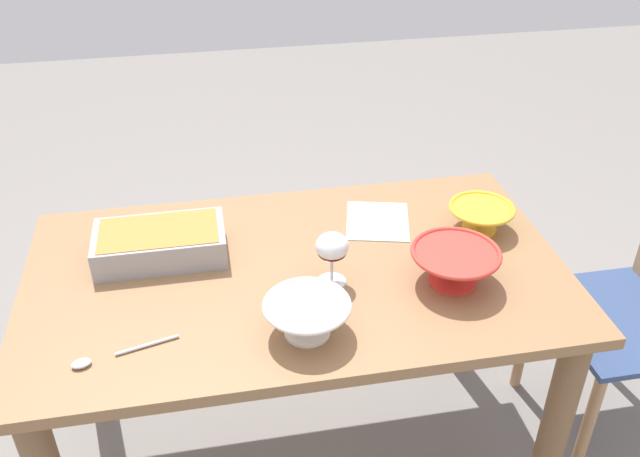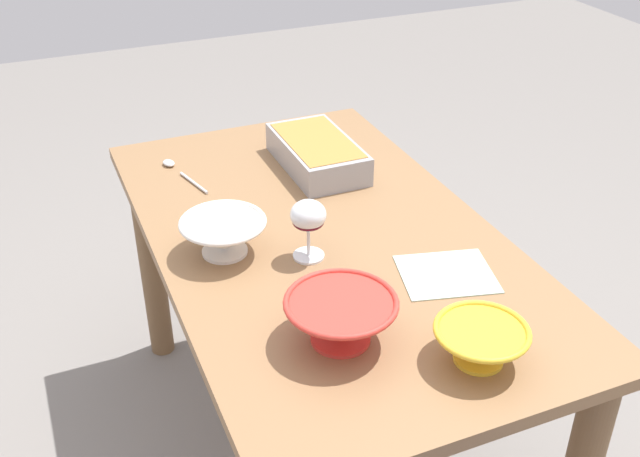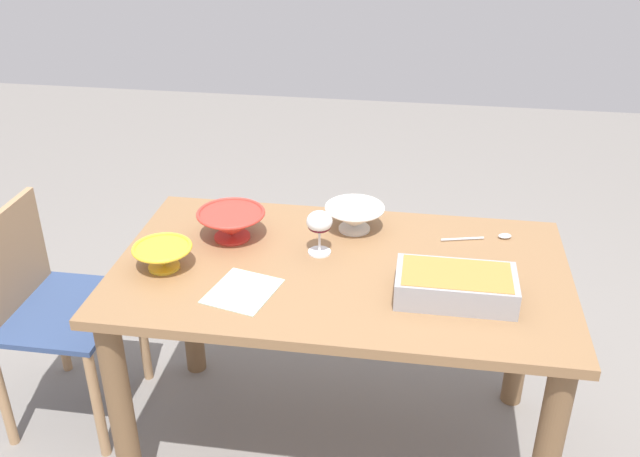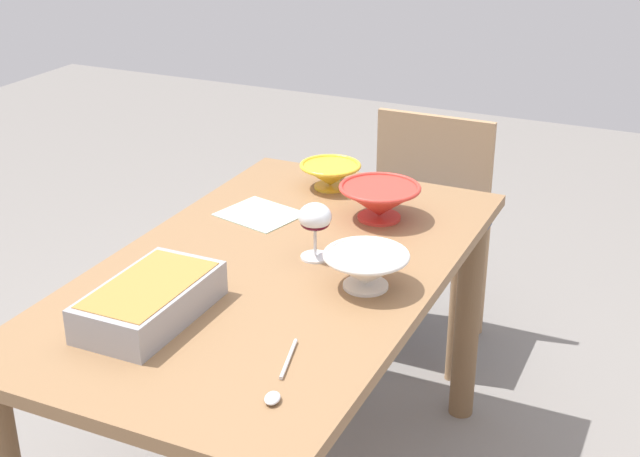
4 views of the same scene
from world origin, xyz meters
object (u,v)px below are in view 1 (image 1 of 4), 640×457
object	(u,v)px
wine_glass	(332,249)
serving_bowl	(454,265)
serving_spoon	(104,357)
small_bowl	(481,216)
dining_table	(298,310)
mixing_bowl	(307,316)
napkin	(377,221)
casserole_dish	(160,242)

from	to	relation	value
wine_glass	serving_bowl	size ratio (longest dim) A/B	0.65
wine_glass	serving_spoon	xyz separation A→B (m)	(-0.55, -0.18, -0.10)
small_bowl	serving_bowl	size ratio (longest dim) A/B	0.82
wine_glass	small_bowl	world-z (taller)	wine_glass
dining_table	mixing_bowl	distance (m)	0.31
small_bowl	serving_spoon	bearing A→B (deg)	-161.17
serving_bowl	napkin	xyz separation A→B (m)	(-0.12, 0.31, -0.05)
casserole_dish	mixing_bowl	xyz separation A→B (m)	(0.33, -0.37, 0.00)
casserole_dish	serving_bowl	distance (m)	0.77
dining_table	mixing_bowl	bearing A→B (deg)	-93.25
casserole_dish	napkin	xyz separation A→B (m)	(0.61, 0.06, -0.04)
serving_spoon	wine_glass	bearing A→B (deg)	18.04
mixing_bowl	small_bowl	xyz separation A→B (m)	(0.56, 0.34, -0.01)
small_bowl	dining_table	bearing A→B (deg)	-170.19
dining_table	casserole_dish	xyz separation A→B (m)	(-0.35, 0.13, 0.18)
wine_glass	small_bowl	size ratio (longest dim) A/B	0.80
wine_glass	napkin	size ratio (longest dim) A/B	0.71
wine_glass	small_bowl	bearing A→B (deg)	19.76
casserole_dish	serving_spoon	size ratio (longest dim) A/B	1.45
dining_table	napkin	bearing A→B (deg)	34.96
serving_bowl	serving_spoon	xyz separation A→B (m)	(-0.85, -0.12, -0.05)
mixing_bowl	serving_bowl	bearing A→B (deg)	16.94
serving_bowl	napkin	distance (m)	0.34
small_bowl	serving_spoon	world-z (taller)	small_bowl
dining_table	small_bowl	distance (m)	0.58
dining_table	napkin	size ratio (longest dim) A/B	6.79
small_bowl	casserole_dish	bearing A→B (deg)	177.86
wine_glass	napkin	world-z (taller)	wine_glass
small_bowl	mixing_bowl	bearing A→B (deg)	-148.44
mixing_bowl	serving_spoon	world-z (taller)	mixing_bowl
small_bowl	wine_glass	bearing A→B (deg)	-160.24
dining_table	serving_spoon	distance (m)	0.55
wine_glass	serving_spoon	size ratio (longest dim) A/B	0.62
small_bowl	serving_bowl	distance (m)	0.27
wine_glass	casserole_dish	size ratio (longest dim) A/B	0.43
dining_table	napkin	xyz separation A→B (m)	(0.27, 0.19, 0.14)
casserole_dish	napkin	world-z (taller)	casserole_dish
serving_bowl	napkin	size ratio (longest dim) A/B	1.09
dining_table	serving_bowl	distance (m)	0.45
casserole_dish	serving_bowl	world-z (taller)	serving_bowl
mixing_bowl	small_bowl	bearing A→B (deg)	31.56
casserole_dish	small_bowl	bearing A→B (deg)	-2.14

